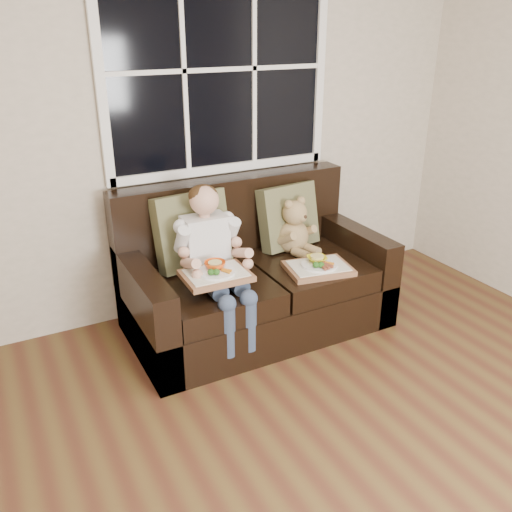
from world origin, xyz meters
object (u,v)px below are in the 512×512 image
loveseat (253,282)px  child (212,250)px  teddy_bear (294,230)px  tray_right (318,267)px  tray_left (216,273)px

loveseat → child: (-0.34, -0.12, 0.34)m
child → teddy_bear: bearing=13.5°
teddy_bear → tray_right: teddy_bear is taller
child → teddy_bear: child is taller
tray_left → tray_right: (0.71, -0.03, -0.10)m
tray_left → tray_right: tray_left is taller
teddy_bear → tray_right: 0.38m
child → tray_left: 0.18m
loveseat → tray_left: bearing=-144.1°
child → teddy_bear: 0.71m
loveseat → teddy_bear: (0.35, 0.04, 0.30)m
child → tray_right: 0.71m
tray_left → tray_right: size_ratio=0.87×
teddy_bear → tray_left: teddy_bear is taller
loveseat → child: size_ratio=1.88×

